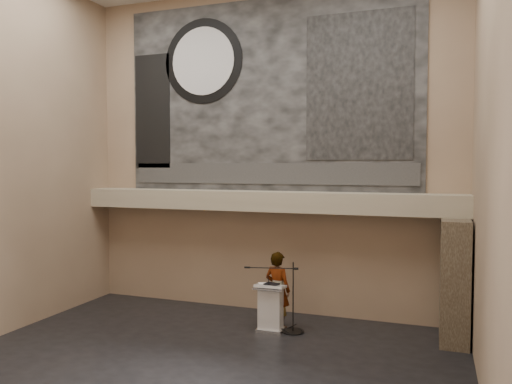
% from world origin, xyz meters
% --- Properties ---
extents(floor, '(10.00, 10.00, 0.00)m').
position_xyz_m(floor, '(0.00, 0.00, 0.00)').
color(floor, black).
rests_on(floor, ground).
extents(wall_back, '(10.00, 0.02, 8.50)m').
position_xyz_m(wall_back, '(0.00, 4.00, 4.25)').
color(wall_back, '#8B7058').
rests_on(wall_back, floor).
extents(wall_front, '(10.00, 0.02, 8.50)m').
position_xyz_m(wall_front, '(0.00, -4.00, 4.25)').
color(wall_front, '#8B7058').
rests_on(wall_front, floor).
extents(wall_right, '(0.02, 8.00, 8.50)m').
position_xyz_m(wall_right, '(5.00, 0.00, 4.25)').
color(wall_right, '#8B7058').
rests_on(wall_right, floor).
extents(soffit, '(10.00, 0.80, 0.50)m').
position_xyz_m(soffit, '(0.00, 3.60, 2.95)').
color(soffit, tan).
rests_on(soffit, wall_back).
extents(sprinkler_left, '(0.04, 0.04, 0.06)m').
position_xyz_m(sprinkler_left, '(-1.60, 3.55, 2.67)').
color(sprinkler_left, '#B2893D').
rests_on(sprinkler_left, soffit).
extents(sprinkler_right, '(0.04, 0.04, 0.06)m').
position_xyz_m(sprinkler_right, '(1.90, 3.55, 2.67)').
color(sprinkler_right, '#B2893D').
rests_on(sprinkler_right, soffit).
extents(banner, '(8.00, 0.05, 5.00)m').
position_xyz_m(banner, '(0.00, 3.97, 5.70)').
color(banner, black).
rests_on(banner, wall_back).
extents(banner_text_strip, '(7.76, 0.02, 0.55)m').
position_xyz_m(banner_text_strip, '(0.00, 3.93, 3.65)').
color(banner_text_strip, '#2E2E2E').
rests_on(banner_text_strip, banner).
extents(banner_clock_rim, '(2.30, 0.02, 2.30)m').
position_xyz_m(banner_clock_rim, '(-1.80, 3.93, 6.70)').
color(banner_clock_rim, black).
rests_on(banner_clock_rim, banner).
extents(banner_clock_face, '(1.84, 0.02, 1.84)m').
position_xyz_m(banner_clock_face, '(-1.80, 3.91, 6.70)').
color(banner_clock_face, silver).
rests_on(banner_clock_face, banner).
extents(banner_building_print, '(2.60, 0.02, 3.60)m').
position_xyz_m(banner_building_print, '(2.40, 3.93, 5.80)').
color(banner_building_print, black).
rests_on(banner_building_print, banner).
extents(banner_brick_print, '(1.10, 0.02, 3.20)m').
position_xyz_m(banner_brick_print, '(-3.40, 3.93, 5.40)').
color(banner_brick_print, black).
rests_on(banner_brick_print, banner).
extents(stone_pier, '(0.60, 1.40, 2.70)m').
position_xyz_m(stone_pier, '(4.65, 3.15, 1.35)').
color(stone_pier, '#3E3326').
rests_on(stone_pier, floor).
extents(lectern, '(0.68, 0.50, 1.13)m').
position_xyz_m(lectern, '(0.66, 2.37, 0.55)').
color(lectern, silver).
rests_on(lectern, floor).
extents(binder, '(0.35, 0.31, 0.04)m').
position_xyz_m(binder, '(0.69, 2.35, 1.12)').
color(binder, black).
rests_on(binder, lectern).
extents(papers, '(0.34, 0.39, 0.00)m').
position_xyz_m(papers, '(0.49, 2.37, 1.10)').
color(papers, white).
rests_on(papers, lectern).
extents(speaker_person, '(0.76, 0.60, 1.82)m').
position_xyz_m(speaker_person, '(0.73, 2.69, 0.91)').
color(speaker_person, silver).
rests_on(speaker_person, floor).
extents(mic_stand, '(1.36, 0.52, 1.63)m').
position_xyz_m(mic_stand, '(1.13, 2.50, 0.24)').
color(mic_stand, black).
rests_on(mic_stand, floor).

